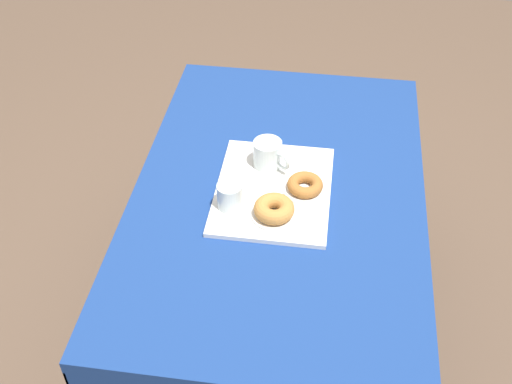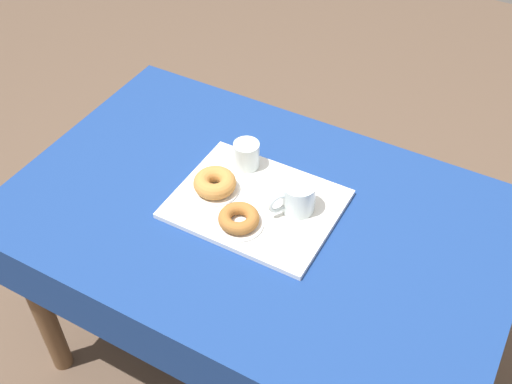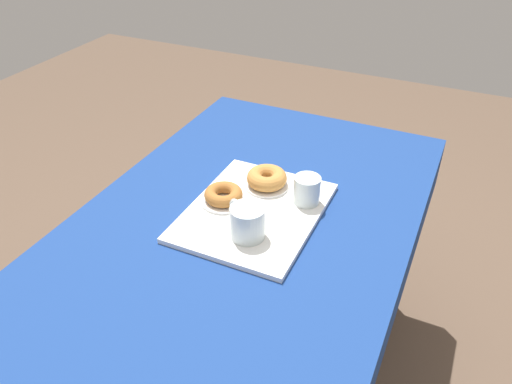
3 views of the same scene
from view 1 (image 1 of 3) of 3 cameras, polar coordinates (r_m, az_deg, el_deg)
name	(u,v)px [view 1 (image 1 of 3)]	position (r m, az deg, el deg)	size (l,w,h in m)	color
ground_plane	(274,334)	(2.44, 1.65, -12.57)	(6.00, 6.00, 0.00)	brown
dining_table	(278,212)	(1.96, 2.00, -1.83)	(1.32, 0.86, 0.72)	navy
serving_tray	(273,190)	(1.88, 1.56, 0.17)	(0.42, 0.33, 0.01)	white
tea_mug_left	(268,155)	(1.93, 1.09, 3.36)	(0.10, 0.12, 0.08)	silver
water_glass_near	(230,197)	(1.79, -2.36, -0.45)	(0.07, 0.07, 0.08)	silver
donut_plate_left	(273,215)	(1.79, 1.49, -2.08)	(0.13, 0.13, 0.01)	white
sugar_donut_left	(273,209)	(1.77, 1.50, -1.49)	(0.11, 0.11, 0.04)	#BC7F3D
donut_plate_right	(305,190)	(1.87, 4.38, 0.18)	(0.13, 0.13, 0.01)	white
sugar_donut_right	(305,185)	(1.85, 4.41, 0.65)	(0.10, 0.10, 0.03)	#A3662D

